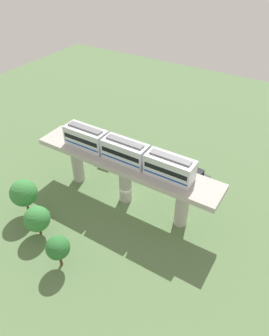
{
  "coord_description": "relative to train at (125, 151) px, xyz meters",
  "views": [
    {
      "loc": [
        -29.78,
        -20.14,
        33.99
      ],
      "look_at": [
        2.5,
        -0.07,
        4.59
      ],
      "focal_mm": 33.43,
      "sensor_mm": 36.0,
      "label": 1
    }
  ],
  "objects": [
    {
      "name": "tree_mid_lot",
      "position": [
        -12.13,
        6.29,
        -6.17
      ],
      "size": [
        3.54,
        3.54,
        4.8
      ],
      "color": "brown",
      "rests_on": "ground"
    },
    {
      "name": "tree_near_viaduct",
      "position": [
        -10.13,
        10.71,
        -5.17
      ],
      "size": [
        3.92,
        3.92,
        6.0
      ],
      "color": "brown",
      "rests_on": "ground"
    },
    {
      "name": "parked_car_black",
      "position": [
        10.59,
        -7.27,
        -8.44
      ],
      "size": [
        2.18,
        4.35,
        1.76
      ],
      "rotation": [
        0.0,
        0.0,
        -0.09
      ],
      "color": "black",
      "rests_on": "ground"
    },
    {
      "name": "tree_far_corner",
      "position": [
        -14.38,
        0.39,
        -5.82
      ],
      "size": [
        2.98,
        2.98,
        4.88
      ],
      "color": "brown",
      "rests_on": "ground"
    },
    {
      "name": "train",
      "position": [
        0.0,
        0.0,
        0.0
      ],
      "size": [
        2.64,
        20.5,
        3.24
      ],
      "color": "silver",
      "rests_on": "viaduct"
    },
    {
      "name": "parked_car_red",
      "position": [
        11.62,
        -1.87,
        -8.44
      ],
      "size": [
        2.77,
        4.51,
        1.76
      ],
      "rotation": [
        0.0,
        0.0,
        0.25
      ],
      "color": "red",
      "rests_on": "ground"
    },
    {
      "name": "ground_plane",
      "position": [
        0.0,
        0.07,
        -9.18
      ],
      "size": [
        120.0,
        120.0,
        0.0
      ],
      "primitive_type": "plane",
      "color": "#5B7A4C"
    },
    {
      "name": "viaduct",
      "position": [
        0.0,
        0.07,
        -3.39
      ],
      "size": [
        5.2,
        28.85,
        7.65
      ],
      "color": "#B7B2AA",
      "rests_on": "ground"
    },
    {
      "name": "parked_car_silver",
      "position": [
        5.95,
        7.83,
        -8.44
      ],
      "size": [
        2.1,
        4.32,
        1.76
      ],
      "rotation": [
        0.0,
        0.0,
        0.07
      ],
      "color": "#B2B5BA",
      "rests_on": "ground"
    }
  ]
}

